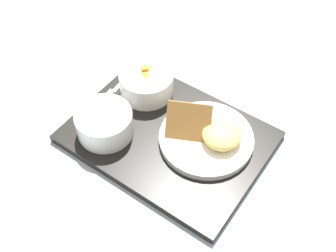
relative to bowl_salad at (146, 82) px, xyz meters
The scene contains 7 objects.
ground_plane 0.15m from the bowl_salad, 27.45° to the right, with size 4.00×4.00×0.00m, color #99A3AD.
serving_tray 0.15m from the bowl_salad, 27.45° to the right, with size 0.47×0.37×0.02m.
bowl_salad is the anchor object (origin of this frame).
bowl_soup 0.16m from the bowl_salad, 83.56° to the right, with size 0.13×0.13×0.06m.
plate_main 0.21m from the bowl_salad, ahead, with size 0.21×0.21×0.09m.
knife 0.10m from the bowl_salad, 125.89° to the right, with size 0.04×0.17×0.01m.
spoon 0.06m from the bowl_salad, 122.41° to the right, with size 0.04×0.17×0.01m.
Camera 1 is at (0.39, -0.44, 0.78)m, focal length 45.00 mm.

